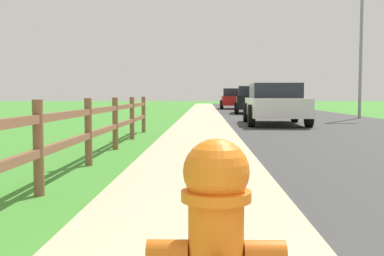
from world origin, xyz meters
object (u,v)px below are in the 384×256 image
Objects in this scene: parked_car_black at (252,100)px; street_lamp at (364,29)px; parked_car_red at (234,99)px; parked_suv_white at (275,103)px.

street_lamp reaches higher than parked_car_black.
parked_suv_white is at bearing -89.17° from parked_car_red.
parked_car_red is at bearing 90.83° from parked_suv_white.
parked_car_red is (-0.28, 19.65, -0.00)m from parked_suv_white.
parked_car_black is 8.06m from street_lamp.
parked_car_red is 16.23m from street_lamp.
parked_suv_white is 0.72× the size of street_lamp.
parked_suv_white is at bearing -91.22° from parked_car_black.
parked_car_red is 0.63× the size of street_lamp.
parked_car_black is 0.64× the size of street_lamp.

